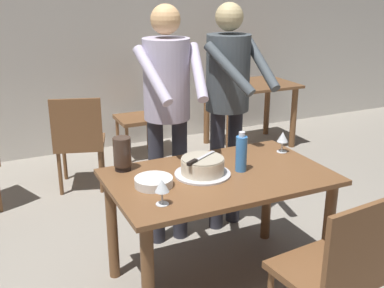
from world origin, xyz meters
TOP-DOWN VIEW (x-y plane):
  - ground_plane at (0.00, 0.00)m, footprint 14.00×14.00m
  - back_wall at (0.00, 2.94)m, footprint 10.00×0.12m
  - main_dining_table at (0.00, 0.00)m, footprint 1.33×0.82m
  - cake_on_platter at (-0.09, 0.04)m, footprint 0.34×0.34m
  - cake_knife at (-0.15, 0.00)m, footprint 0.24×0.16m
  - plate_stack at (-0.42, 0.01)m, footprint 0.22×0.22m
  - wine_glass_near at (0.58, 0.17)m, footprint 0.08×0.08m
  - wine_glass_far at (-0.46, -0.23)m, footprint 0.08×0.08m
  - water_bottle at (0.15, 0.00)m, footprint 0.07×0.07m
  - hurricane_lamp at (-0.50, 0.32)m, footprint 0.11×0.11m
  - person_cutting_cake at (-0.08, 0.62)m, footprint 0.47×0.56m
  - person_standing_beside at (0.42, 0.65)m, footprint 0.46×0.58m
  - chair_near_side at (0.24, -0.79)m, footprint 0.48×0.48m
  - background_table at (1.61, 2.24)m, footprint 1.00×0.70m
  - background_chair_0 at (0.38, 2.44)m, footprint 0.44×0.44m
  - background_chair_2 at (-0.47, 1.82)m, footprint 0.55×0.55m

SIDE VIEW (x-z plane):
  - ground_plane at x=0.00m, z-range 0.00..0.00m
  - chair_near_side at x=0.24m, z-range 0.04..0.94m
  - background_chair_0 at x=0.38m, z-range 0.04..0.94m
  - background_chair_2 at x=-0.47m, z-range 0.04..0.94m
  - background_table at x=1.61m, z-range 0.21..0.95m
  - main_dining_table at x=0.00m, z-range 0.25..1.00m
  - plate_stack at x=-0.42m, z-range 0.75..0.80m
  - cake_on_platter at x=-0.09m, z-range 0.75..0.86m
  - wine_glass_near at x=0.58m, z-range 0.78..0.92m
  - wine_glass_far at x=-0.46m, z-range 0.78..0.92m
  - hurricane_lamp at x=-0.50m, z-range 0.75..0.96m
  - water_bottle at x=0.15m, z-range 0.74..0.99m
  - cake_knife at x=-0.15m, z-range 0.86..0.88m
  - person_cutting_cake at x=-0.08m, z-range 0.22..1.94m
  - person_standing_beside at x=0.42m, z-range 0.22..1.94m
  - back_wall at x=0.00m, z-range 0.00..2.70m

